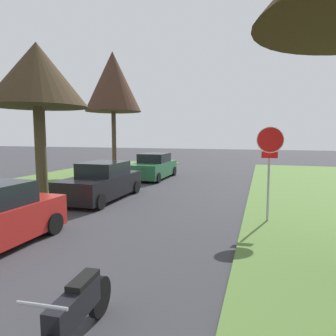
{
  "coord_description": "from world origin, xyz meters",
  "views": [
    {
      "loc": [
        4.11,
        1.78,
        2.73
      ],
      "look_at": [
        0.63,
        12.82,
        1.45
      ],
      "focal_mm": 31.95,
      "sensor_mm": 36.0,
      "label": 1
    }
  ],
  "objects_px": {
    "street_tree_left_mid_b": "(37,76)",
    "parked_sedan_green": "(154,167)",
    "parked_motorcycle": "(75,312)",
    "street_tree_left_far": "(113,82)",
    "parked_sedan_black": "(102,182)",
    "stop_sign_far": "(270,153)"
  },
  "relations": [
    {
      "from": "parked_sedan_black",
      "to": "parked_sedan_green",
      "type": "relative_size",
      "value": 1.0
    },
    {
      "from": "stop_sign_far",
      "to": "parked_sedan_black",
      "type": "relative_size",
      "value": 0.67
    },
    {
      "from": "stop_sign_far",
      "to": "street_tree_left_mid_b",
      "type": "xyz_separation_m",
      "value": [
        -9.49,
        1.11,
        3.06
      ]
    },
    {
      "from": "stop_sign_far",
      "to": "street_tree_left_far",
      "type": "bearing_deg",
      "value": 138.75
    },
    {
      "from": "parked_motorcycle",
      "to": "parked_sedan_black",
      "type": "bearing_deg",
      "value": 117.8
    },
    {
      "from": "stop_sign_far",
      "to": "parked_sedan_green",
      "type": "distance_m",
      "value": 10.47
    },
    {
      "from": "stop_sign_far",
      "to": "street_tree_left_far",
      "type": "relative_size",
      "value": 0.36
    },
    {
      "from": "street_tree_left_mid_b",
      "to": "parked_sedan_green",
      "type": "height_order",
      "value": "street_tree_left_mid_b"
    },
    {
      "from": "street_tree_left_mid_b",
      "to": "parked_sedan_green",
      "type": "relative_size",
      "value": 1.5
    },
    {
      "from": "street_tree_left_far",
      "to": "parked_sedan_black",
      "type": "relative_size",
      "value": 1.86
    },
    {
      "from": "parked_sedan_black",
      "to": "parked_motorcycle",
      "type": "distance_m",
      "value": 9.18
    },
    {
      "from": "street_tree_left_far",
      "to": "parked_sedan_green",
      "type": "distance_m",
      "value": 6.39
    },
    {
      "from": "street_tree_left_far",
      "to": "parked_motorcycle",
      "type": "distance_m",
      "value": 17.95
    },
    {
      "from": "parked_motorcycle",
      "to": "street_tree_left_far",
      "type": "bearing_deg",
      "value": 115.92
    },
    {
      "from": "stop_sign_far",
      "to": "street_tree_left_far",
      "type": "distance_m",
      "value": 13.74
    },
    {
      "from": "street_tree_left_mid_b",
      "to": "street_tree_left_far",
      "type": "xyz_separation_m",
      "value": [
        -0.38,
        7.55,
        1.01
      ]
    },
    {
      "from": "street_tree_left_mid_b",
      "to": "street_tree_left_far",
      "type": "height_order",
      "value": "street_tree_left_far"
    },
    {
      "from": "parked_sedan_green",
      "to": "parked_motorcycle",
      "type": "bearing_deg",
      "value": -73.54
    },
    {
      "from": "stop_sign_far",
      "to": "street_tree_left_far",
      "type": "xyz_separation_m",
      "value": [
        -9.87,
        8.66,
        4.07
      ]
    },
    {
      "from": "stop_sign_far",
      "to": "parked_motorcycle",
      "type": "distance_m",
      "value": 7.27
    },
    {
      "from": "parked_sedan_black",
      "to": "parked_sedan_green",
      "type": "bearing_deg",
      "value": 90.13
    },
    {
      "from": "parked_motorcycle",
      "to": "parked_sedan_green",
      "type": "bearing_deg",
      "value": 106.46
    }
  ]
}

